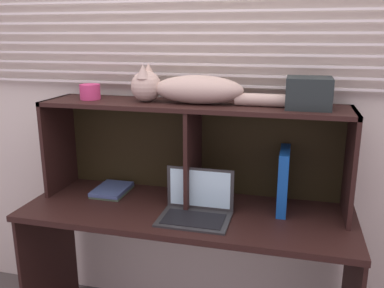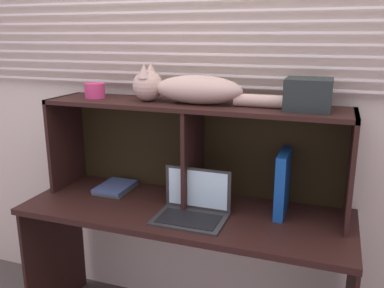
{
  "view_description": "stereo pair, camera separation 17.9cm",
  "coord_description": "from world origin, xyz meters",
  "px_view_note": "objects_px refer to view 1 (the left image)",
  "views": [
    {
      "loc": [
        0.5,
        -1.59,
        1.6
      ],
      "look_at": [
        0.0,
        0.34,
        1.07
      ],
      "focal_mm": 38.37,
      "sensor_mm": 36.0,
      "label": 1
    },
    {
      "loc": [
        0.67,
        -1.54,
        1.6
      ],
      "look_at": [
        0.0,
        0.34,
        1.07
      ],
      "focal_mm": 38.37,
      "sensor_mm": 36.0,
      "label": 2
    }
  ],
  "objects_px": {
    "cat": "(187,89)",
    "small_basket": "(90,92)",
    "laptop": "(196,208)",
    "storage_box": "(309,93)",
    "book_stack": "(112,190)",
    "binder_upright": "(283,180)"
  },
  "relations": [
    {
      "from": "laptop",
      "to": "small_basket",
      "type": "bearing_deg",
      "value": 163.38
    },
    {
      "from": "cat",
      "to": "storage_box",
      "type": "height_order",
      "value": "cat"
    },
    {
      "from": "storage_box",
      "to": "book_stack",
      "type": "bearing_deg",
      "value": -179.7
    },
    {
      "from": "laptop",
      "to": "small_basket",
      "type": "xyz_separation_m",
      "value": [
        -0.62,
        0.18,
        0.51
      ]
    },
    {
      "from": "laptop",
      "to": "cat",
      "type": "bearing_deg",
      "value": 116.54
    },
    {
      "from": "laptop",
      "to": "binder_upright",
      "type": "bearing_deg",
      "value": 25.19
    },
    {
      "from": "small_basket",
      "to": "binder_upright",
      "type": "bearing_deg",
      "value": 0.0
    },
    {
      "from": "cat",
      "to": "small_basket",
      "type": "relative_size",
      "value": 7.44
    },
    {
      "from": "binder_upright",
      "to": "laptop",
      "type": "bearing_deg",
      "value": -154.81
    },
    {
      "from": "cat",
      "to": "small_basket",
      "type": "bearing_deg",
      "value": -180.0
    },
    {
      "from": "cat",
      "to": "laptop",
      "type": "xyz_separation_m",
      "value": [
        0.09,
        -0.18,
        -0.54
      ]
    },
    {
      "from": "cat",
      "to": "laptop",
      "type": "height_order",
      "value": "cat"
    },
    {
      "from": "cat",
      "to": "storage_box",
      "type": "relative_size",
      "value": 3.91
    },
    {
      "from": "storage_box",
      "to": "cat",
      "type": "bearing_deg",
      "value": 180.0
    },
    {
      "from": "book_stack",
      "to": "storage_box",
      "type": "bearing_deg",
      "value": 0.3
    },
    {
      "from": "binder_upright",
      "to": "storage_box",
      "type": "xyz_separation_m",
      "value": [
        0.09,
        0.0,
        0.43
      ]
    },
    {
      "from": "book_stack",
      "to": "small_basket",
      "type": "relative_size",
      "value": 2.21
    },
    {
      "from": "cat",
      "to": "laptop",
      "type": "bearing_deg",
      "value": -63.46
    },
    {
      "from": "laptop",
      "to": "book_stack",
      "type": "xyz_separation_m",
      "value": [
        -0.52,
        0.18,
        -0.03
      ]
    },
    {
      "from": "cat",
      "to": "small_basket",
      "type": "height_order",
      "value": "cat"
    },
    {
      "from": "laptop",
      "to": "book_stack",
      "type": "distance_m",
      "value": 0.55
    },
    {
      "from": "binder_upright",
      "to": "storage_box",
      "type": "bearing_deg",
      "value": 0.0
    }
  ]
}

